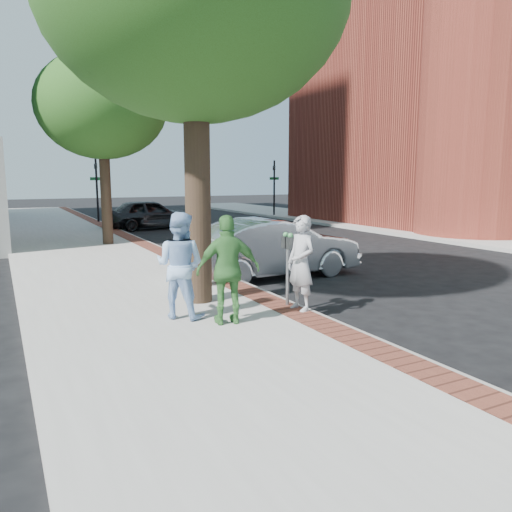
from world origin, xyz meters
TOP-DOWN VIEW (x-y plane):
  - ground at (0.00, 0.00)m, footprint 120.00×120.00m
  - sidewalk at (-1.50, 8.00)m, footprint 5.00×60.00m
  - brick_strip at (0.70, 8.00)m, footprint 0.60×60.00m
  - curb at (1.05, 8.00)m, footprint 0.10×60.00m
  - sidewalk_far at (14.50, 8.00)m, footprint 5.00×60.00m
  - church at (20.98, 13.13)m, footprint 19.00×16.00m
  - signal_near at (0.90, 22.00)m, footprint 0.70×0.15m
  - signal_far at (12.50, 22.00)m, footprint 0.70×0.15m
  - tree_far at (-0.50, 12.00)m, footprint 4.80×4.80m
  - parking_meter at (0.84, 0.76)m, footprint 0.12×0.32m
  - person_gray at (0.88, 0.34)m, footprint 0.52×0.72m
  - person_officer at (-1.34, 0.93)m, footprint 1.18×1.18m
  - person_green at (-0.72, 0.16)m, footprint 1.19×0.68m
  - sedan_silver at (2.34, 4.03)m, footprint 4.93×1.91m
  - bg_car at (2.80, 18.09)m, footprint 4.77×2.30m

SIDE VIEW (x-z plane):
  - ground at x=0.00m, z-range 0.00..0.00m
  - sidewalk at x=-1.50m, z-range 0.00..0.15m
  - curb at x=1.05m, z-range 0.00..0.15m
  - sidewalk_far at x=14.50m, z-range 0.00..0.15m
  - brick_strip at x=0.70m, z-range 0.15..0.16m
  - bg_car at x=2.80m, z-range 0.00..1.57m
  - sedan_silver at x=2.34m, z-range 0.00..1.60m
  - person_gray at x=0.88m, z-range 0.15..1.99m
  - person_green at x=-0.72m, z-range 0.15..2.06m
  - person_officer at x=-1.34m, z-range 0.15..2.09m
  - parking_meter at x=0.84m, z-range 0.47..1.94m
  - signal_near at x=0.90m, z-range 0.35..4.15m
  - signal_far at x=12.50m, z-range 0.35..4.15m
  - tree_far at x=-0.50m, z-range 1.73..8.87m
  - church at x=20.98m, z-range -2.94..17.46m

